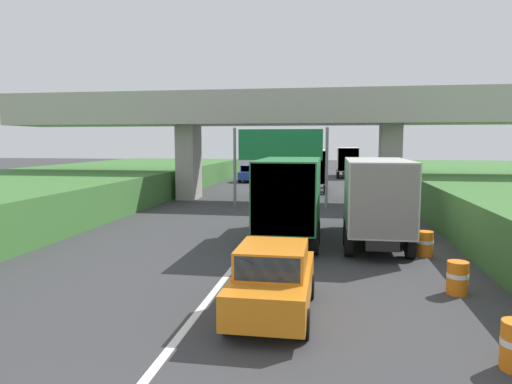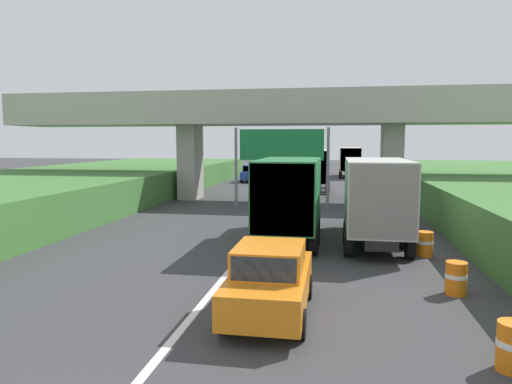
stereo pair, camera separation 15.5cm
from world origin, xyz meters
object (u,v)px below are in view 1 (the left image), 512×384
(truck_red, at_px, (347,160))
(construction_barrel_2, at_px, (425,243))
(truck_black, at_px, (374,196))
(car_orange, at_px, (273,280))
(construction_barrel_3, at_px, (411,223))
(truck_silver, at_px, (313,168))
(car_blue, at_px, (250,173))
(construction_barrel_1, at_px, (458,277))
(truck_green, at_px, (291,195))
(overhead_highway_sign, at_px, (280,150))

(truck_red, distance_m, construction_barrel_2, 37.36)
(truck_black, distance_m, car_orange, 8.96)
(truck_red, xyz_separation_m, construction_barrel_3, (1.80, -33.06, -1.47))
(truck_silver, distance_m, car_blue, 10.42)
(truck_silver, bearing_deg, construction_barrel_1, -79.18)
(construction_barrel_2, distance_m, construction_barrel_3, 4.24)
(construction_barrel_3, bearing_deg, truck_green, -155.26)
(truck_red, xyz_separation_m, construction_barrel_2, (1.59, -37.29, -1.47))
(car_blue, bearing_deg, car_orange, -79.04)
(truck_red, distance_m, car_orange, 43.96)
(car_orange, bearing_deg, truck_silver, 90.34)
(truck_red, distance_m, truck_black, 35.49)
(truck_silver, height_order, construction_barrel_3, truck_silver)
(construction_barrel_3, bearing_deg, overhead_highway_sign, 134.41)
(construction_barrel_1, height_order, construction_barrel_2, same)
(truck_silver, bearing_deg, car_blue, 130.92)
(car_blue, bearing_deg, truck_green, -76.43)
(truck_red, bearing_deg, truck_silver, -101.83)
(truck_red, relative_size, car_blue, 1.78)
(overhead_highway_sign, relative_size, truck_silver, 0.81)
(car_blue, height_order, construction_barrel_1, car_blue)
(truck_green, distance_m, construction_barrel_3, 5.95)
(overhead_highway_sign, relative_size, truck_red, 0.81)
(car_orange, height_order, construction_barrel_3, car_orange)
(truck_silver, height_order, construction_barrel_2, truck_silver)
(truck_silver, height_order, car_blue, truck_silver)
(overhead_highway_sign, relative_size, construction_barrel_2, 6.53)
(car_blue, bearing_deg, truck_black, -70.03)
(truck_silver, relative_size, truck_red, 1.00)
(overhead_highway_sign, xyz_separation_m, truck_black, (4.87, -9.31, -1.70))
(truck_black, xyz_separation_m, car_orange, (-3.06, -8.35, -1.08))
(construction_barrel_1, bearing_deg, truck_black, 105.68)
(overhead_highway_sign, relative_size, car_orange, 1.43)
(overhead_highway_sign, distance_m, car_orange, 17.97)
(truck_black, relative_size, construction_barrel_3, 8.11)
(construction_barrel_1, bearing_deg, construction_barrel_2, 90.44)
(construction_barrel_1, bearing_deg, truck_green, 129.88)
(truck_red, relative_size, construction_barrel_3, 8.11)
(truck_black, xyz_separation_m, car_blue, (-10.01, 27.55, -1.08))
(truck_red, bearing_deg, construction_barrel_3, -86.89)
(truck_red, relative_size, truck_black, 1.00)
(construction_barrel_2, bearing_deg, car_orange, -125.84)
(construction_barrel_3, bearing_deg, truck_silver, 106.43)
(overhead_highway_sign, height_order, truck_green, overhead_highway_sign)
(overhead_highway_sign, xyz_separation_m, truck_red, (4.95, 26.17, -1.70))
(overhead_highway_sign, distance_m, truck_green, 9.57)
(car_orange, height_order, construction_barrel_1, car_orange)
(truck_black, distance_m, construction_barrel_1, 6.45)
(truck_green, bearing_deg, car_orange, -87.91)
(truck_green, relative_size, truck_red, 1.00)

